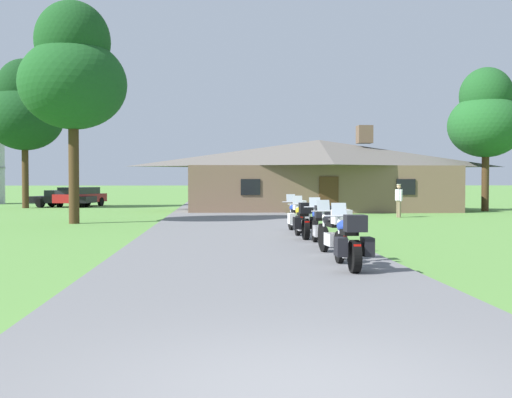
{
  "coord_description": "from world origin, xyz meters",
  "views": [
    {
      "loc": [
        -0.71,
        -4.99,
        1.82
      ],
      "look_at": [
        0.74,
        17.46,
        1.18
      ],
      "focal_mm": 43.32,
      "sensor_mm": 36.0,
      "label": 1
    }
  ],
  "objects": [
    {
      "name": "parked_red_suv_far_left",
      "position": [
        -10.52,
        40.23,
        0.78
      ],
      "size": [
        3.07,
        4.93,
        1.4
      ],
      "rotation": [
        0.0,
        0.0,
        -0.29
      ],
      "color": "maroon",
      "rests_on": "ground"
    },
    {
      "name": "motorcycle_yellow_fourth_in_row",
      "position": [
        1.96,
        13.93,
        0.61
      ],
      "size": [
        0.75,
        2.08,
        1.3
      ],
      "rotation": [
        0.0,
        0.0,
        0.04
      ],
      "color": "black",
      "rests_on": "asphalt_driveway"
    },
    {
      "name": "motorcycle_blue_third_in_row",
      "position": [
        2.13,
        11.86,
        0.62
      ],
      "size": [
        0.66,
        2.08,
        1.3
      ],
      "rotation": [
        0.0,
        0.0,
        -0.02
      ],
      "color": "black",
      "rests_on": "asphalt_driveway"
    },
    {
      "name": "tree_left_far",
      "position": [
        -13.7,
        37.95,
        6.73
      ],
      "size": [
        5.15,
        5.15,
        10.12
      ],
      "color": "#422D19",
      "rests_on": "ground"
    },
    {
      "name": "motorcycle_blue_nearest_to_camera",
      "position": [
        1.94,
        7.16,
        0.61
      ],
      "size": [
        0.72,
        2.08,
        1.3
      ],
      "rotation": [
        0.0,
        0.0,
        0.01
      ],
      "color": "black",
      "rests_on": "asphalt_driveway"
    },
    {
      "name": "tree_right_of_lodge",
      "position": [
        15.78,
        31.89,
        5.77
      ],
      "size": [
        4.57,
        4.57,
        8.78
      ],
      "color": "#422D19",
      "rests_on": "ground"
    },
    {
      "name": "stone_lodge",
      "position": [
        5.66,
        32.99,
        2.26
      ],
      "size": [
        16.83,
        7.15,
        5.29
      ],
      "color": "brown",
      "rests_on": "ground"
    },
    {
      "name": "motorcycle_blue_farthest_in_row",
      "position": [
        2.06,
        16.24,
        0.61
      ],
      "size": [
        0.8,
        2.08,
        1.3
      ],
      "rotation": [
        0.0,
        0.0,
        0.07
      ],
      "color": "black",
      "rests_on": "asphalt_driveway"
    },
    {
      "name": "motorcycle_black_second_in_row",
      "position": [
        2.05,
        9.38,
        0.62
      ],
      "size": [
        0.68,
        2.08,
        1.3
      ],
      "rotation": [
        0.0,
        0.0,
        0.1
      ],
      "color": "black",
      "rests_on": "asphalt_driveway"
    },
    {
      "name": "bystander_white_shirt_near_lodge",
      "position": [
        8.49,
        25.62,
        0.95
      ],
      "size": [
        0.29,
        0.54,
        1.69
      ],
      "rotation": [
        0.0,
        0.0,
        4.92
      ],
      "color": "#75664C",
      "rests_on": "ground"
    },
    {
      "name": "parked_black_sedan_far_left",
      "position": [
        -11.48,
        39.18,
        0.64
      ],
      "size": [
        4.5,
        2.73,
        1.2
      ],
      "rotation": [
        0.0,
        0.0,
        1.35
      ],
      "color": "black",
      "rests_on": "ground"
    },
    {
      "name": "tree_left_near",
      "position": [
        -6.84,
        22.03,
        6.51
      ],
      "size": [
        4.57,
        4.57,
        9.53
      ],
      "color": "#422D19",
      "rests_on": "ground"
    },
    {
      "name": "ground_plane",
      "position": [
        0.0,
        20.0,
        0.0
      ],
      "size": [
        500.0,
        500.0,
        0.0
      ],
      "primitive_type": "plane",
      "color": "#56893D"
    },
    {
      "name": "asphalt_driveway",
      "position": [
        0.0,
        18.0,
        0.03
      ],
      "size": [
        6.4,
        80.0,
        0.06
      ],
      "primitive_type": "cube",
      "color": "slate",
      "rests_on": "ground"
    }
  ]
}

